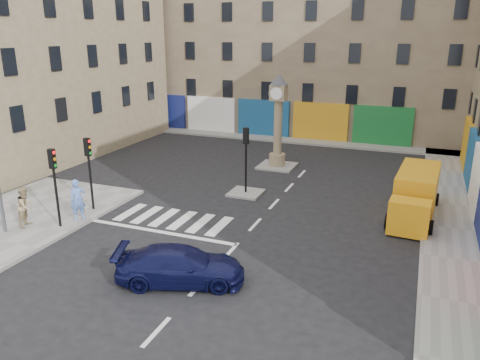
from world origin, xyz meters
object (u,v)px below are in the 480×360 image
Objects in this scene: traffic_light_left_near at (54,175)px; pedestrian_tan at (26,206)px; yellow_van at (416,194)px; navy_sedan at (180,265)px; traffic_light_left_far at (89,162)px; pedestrian_blue at (78,200)px; clock_pillar at (278,115)px; traffic_light_island at (246,150)px.

traffic_light_left_near reaches higher than pedestrian_tan.
navy_sedan is at bearing -123.52° from yellow_van.
yellow_van is (15.30, 5.50, -1.52)m from traffic_light_left_far.
traffic_light_left_near is at bearing -162.12° from pedestrian_blue.
navy_sedan is 9.21m from pedestrian_tan.
navy_sedan is (1.26, -16.05, -2.87)m from clock_pillar.
pedestrian_blue is at bearing -77.94° from traffic_light_left_far.
clock_pillar is (6.30, 11.40, 0.93)m from traffic_light_left_far.
clock_pillar is 0.98× the size of yellow_van.
navy_sedan is at bearing -16.58° from traffic_light_left_near.
traffic_light_left_far is 0.61× the size of clock_pillar.
pedestrian_blue is at bearing -151.50° from yellow_van.
pedestrian_blue is (-6.00, -6.80, -1.44)m from traffic_light_island.
traffic_light_island is at bearing -6.76° from pedestrian_blue.
traffic_light_left_near is at bearing -128.93° from traffic_light_island.
yellow_van is at bearing -76.37° from pedestrian_tan.
traffic_light_island reaches higher than pedestrian_tan.
traffic_light_left_near is 1.80m from pedestrian_blue.
traffic_light_left_near is at bearing -84.79° from pedestrian_tan.
clock_pillar reaches higher than traffic_light_left_near.
pedestrian_blue is 1.06× the size of pedestrian_tan.
pedestrian_tan is (-7.76, -14.27, -2.46)m from clock_pillar.
clock_pillar reaches higher than pedestrian_blue.
clock_pillar is (0.00, 6.00, 0.96)m from traffic_light_island.
clock_pillar reaches higher than traffic_light_left_far.
pedestrian_tan is (-9.03, 1.77, 0.41)m from navy_sedan.
traffic_light_island is at bearing 40.60° from traffic_light_left_far.
pedestrian_blue reaches higher than pedestrian_tan.
pedestrian_blue is (0.30, 1.00, -1.47)m from traffic_light_left_near.
traffic_light_left_far reaches higher than pedestrian_tan.
traffic_light_left_near is 2.17m from pedestrian_tan.
navy_sedan is (1.26, -10.05, -1.91)m from traffic_light_island.
pedestrian_blue is at bearing -63.00° from pedestrian_tan.
traffic_light_island is 1.96× the size of pedestrian_tan.
navy_sedan is 7.97m from pedestrian_blue.
traffic_light_left_near is at bearing -114.55° from clock_pillar.
traffic_light_island is 0.60× the size of yellow_van.
yellow_van is 3.29× the size of pedestrian_tan.
pedestrian_tan is at bearing 59.26° from navy_sedan.
traffic_light_island is 0.61× the size of clock_pillar.
yellow_van is at bearing 27.31° from traffic_light_left_near.
traffic_light_left_near reaches higher than navy_sedan.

